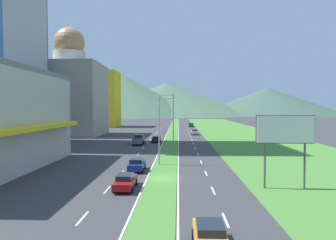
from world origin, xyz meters
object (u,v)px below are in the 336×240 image
at_px(car_0, 191,125).
at_px(car_3, 156,139).
at_px(billboard_roadside, 285,133).
at_px(pickup_truck_0, 139,140).
at_px(car_4, 125,181).
at_px(street_lamp_mid, 172,116).
at_px(car_1, 210,237).
at_px(car_2, 195,132).
at_px(street_lamp_near, 161,126).
at_px(car_5, 137,165).

distance_m(car_0, car_3, 57.48).
distance_m(billboard_roadside, car_3, 42.89).
bearing_deg(billboard_roadside, pickup_truck_0, 118.07).
relative_size(car_4, pickup_truck_0, 0.88).
bearing_deg(street_lamp_mid, pickup_truck_0, -172.20).
distance_m(car_1, pickup_truck_0, 49.73).
relative_size(street_lamp_mid, car_2, 2.47).
bearing_deg(billboard_roadside, street_lamp_mid, 107.87).
relative_size(street_lamp_mid, car_4, 2.27).
relative_size(car_2, car_4, 0.92).
distance_m(street_lamp_near, car_3, 28.18).
xyz_separation_m(street_lamp_mid, billboard_roadside, (11.78, -36.53, -0.65)).
relative_size(street_lamp_near, pickup_truck_0, 1.73).
relative_size(street_lamp_mid, billboard_roadside, 1.50).
bearing_deg(street_lamp_mid, car_2, 74.77).
height_order(street_lamp_near, car_2, street_lamp_near).
distance_m(car_3, pickup_truck_0, 5.47).
distance_m(car_3, car_4, 40.21).
bearing_deg(car_5, street_lamp_mid, -7.56).
xyz_separation_m(street_lamp_mid, car_4, (-3.75, -37.01, -5.40)).
bearing_deg(car_1, car_5, -161.61).
bearing_deg(billboard_roadside, car_5, 152.96).
relative_size(street_lamp_mid, car_0, 2.60).
xyz_separation_m(billboard_roadside, car_3, (-15.43, 39.73, -4.76)).
xyz_separation_m(car_2, car_4, (-9.98, -59.88, -0.05)).
distance_m(car_0, car_4, 97.31).
bearing_deg(street_lamp_mid, car_4, -95.78).
bearing_deg(car_5, street_lamp_near, -34.51).
distance_m(car_3, car_5, 31.78).
distance_m(street_lamp_near, pickup_truck_0, 24.68).
height_order(street_lamp_near, car_3, street_lamp_near).
height_order(car_3, pickup_truck_0, pickup_truck_0).
xyz_separation_m(car_3, car_5, (-0.14, -31.78, 0.05)).
xyz_separation_m(street_lamp_mid, car_0, (6.69, 59.74, -5.35)).
xyz_separation_m(car_1, pickup_truck_0, (-10.38, 48.64, 0.23)).
bearing_deg(car_3, car_4, 179.87).
bearing_deg(car_5, car_1, -161.61).
height_order(car_0, pickup_truck_0, pickup_truck_0).
bearing_deg(car_1, pickup_truck_0, -167.96).
distance_m(street_lamp_mid, car_3, 7.27).
xyz_separation_m(street_lamp_mid, car_2, (6.23, 22.87, -5.35)).
xyz_separation_m(street_lamp_near, car_2, (7.19, 47.34, -4.54)).
relative_size(street_lamp_near, car_0, 2.25).
xyz_separation_m(car_0, car_3, (-10.35, -56.54, -0.06)).
bearing_deg(car_1, car_0, 178.17).
distance_m(billboard_roadside, pickup_truck_0, 40.54).
relative_size(car_0, car_3, 0.91).
height_order(street_lamp_mid, car_1, street_lamp_mid).
height_order(street_lamp_mid, car_3, street_lamp_mid).
xyz_separation_m(street_lamp_near, car_3, (-2.69, 27.67, -4.60)).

